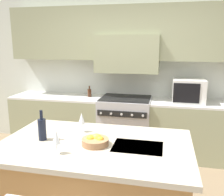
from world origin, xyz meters
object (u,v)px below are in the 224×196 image
at_px(microwave, 188,91).
at_px(oil_bottle_on_counter, 89,93).
at_px(wine_glass_near, 56,138).
at_px(fruit_bowl, 95,141).
at_px(wine_glass_far, 82,119).
at_px(range_stove, 125,125).
at_px(wine_bottle, 42,129).

xyz_separation_m(microwave, oil_bottle_on_counter, (-1.62, 0.07, -0.11)).
height_order(microwave, wine_glass_near, microwave).
bearing_deg(microwave, fruit_bowl, -115.96).
xyz_separation_m(wine_glass_far, fruit_bowl, (0.23, -0.29, -0.10)).
distance_m(range_stove, microwave, 1.16).
xyz_separation_m(range_stove, fruit_bowl, (0.04, -1.91, 0.49)).
xyz_separation_m(range_stove, wine_glass_near, (-0.22, -2.15, 0.59)).
relative_size(wine_bottle, wine_glass_far, 1.43).
xyz_separation_m(range_stove, microwave, (0.98, 0.02, 0.62)).
distance_m(microwave, fruit_bowl, 2.14).
height_order(range_stove, wine_glass_far, wine_glass_far).
relative_size(range_stove, wine_bottle, 3.28).
bearing_deg(wine_glass_near, range_stove, 84.24).
xyz_separation_m(range_stove, wine_bottle, (-0.48, -1.90, 0.56)).
height_order(wine_glass_near, fruit_bowl, wine_glass_near).
height_order(microwave, fruit_bowl, microwave).
xyz_separation_m(microwave, wine_glass_near, (-1.20, -2.17, -0.03)).
distance_m(range_stove, wine_bottle, 2.04).
distance_m(microwave, wine_glass_far, 2.01).
xyz_separation_m(wine_glass_near, wine_glass_far, (0.03, 0.54, 0.00)).
height_order(wine_bottle, oil_bottle_on_counter, wine_bottle).
bearing_deg(wine_glass_near, microwave, 61.10).
relative_size(microwave, wine_glass_near, 2.41).
xyz_separation_m(wine_bottle, wine_glass_far, (0.29, 0.29, 0.03)).
relative_size(microwave, wine_bottle, 1.69).
bearing_deg(wine_glass_near, wine_glass_far, 86.68).
relative_size(range_stove, wine_glass_far, 4.70).
bearing_deg(wine_bottle, fruit_bowl, -0.56).
bearing_deg(fruit_bowl, microwave, 64.04).
bearing_deg(oil_bottle_on_counter, microwave, -2.33).
distance_m(wine_glass_near, wine_glass_far, 0.54).
distance_m(microwave, wine_bottle, 2.41).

